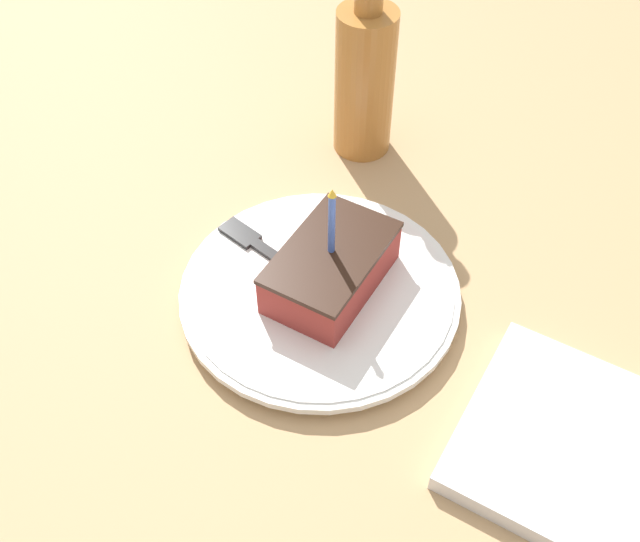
% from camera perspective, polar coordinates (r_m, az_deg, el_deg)
% --- Properties ---
extents(ground_plane, '(2.40, 2.40, 0.04)m').
position_cam_1_polar(ground_plane, '(0.80, 0.79, -2.83)').
color(ground_plane, tan).
rests_on(ground_plane, ground).
extents(plate, '(0.29, 0.29, 0.02)m').
position_cam_1_polar(plate, '(0.78, -0.00, -1.67)').
color(plate, white).
rests_on(plate, ground_plane).
extents(cake_slice, '(0.09, 0.14, 0.13)m').
position_cam_1_polar(cake_slice, '(0.76, 0.76, 0.48)').
color(cake_slice, '#99332D').
rests_on(cake_slice, plate).
extents(fork, '(0.17, 0.05, 0.00)m').
position_cam_1_polar(fork, '(0.80, -3.71, 1.26)').
color(fork, '#262626').
rests_on(fork, plate).
extents(bottle, '(0.07, 0.07, 0.25)m').
position_cam_1_polar(bottle, '(0.91, 3.43, 14.54)').
color(bottle, '#B27233').
rests_on(bottle, ground_plane).
extents(marble_board, '(0.20, 0.19, 0.02)m').
position_cam_1_polar(marble_board, '(0.71, 19.25, -12.75)').
color(marble_board, silver).
rests_on(marble_board, ground_plane).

